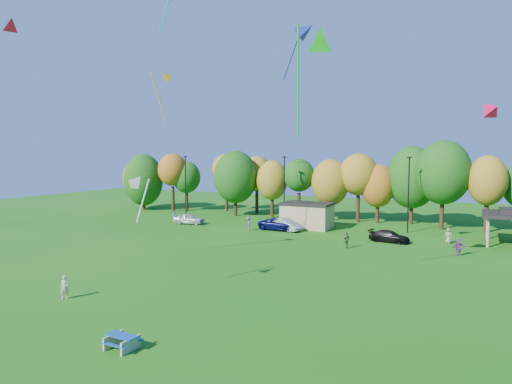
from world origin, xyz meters
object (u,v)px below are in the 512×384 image
at_px(car_d, 389,236).
at_px(car_c, 280,224).
at_px(picnic_table, 122,341).
at_px(car_b, 285,225).
at_px(kite_flyer, 65,287).
at_px(car_a, 189,219).

bearing_deg(car_d, car_c, 90.03).
distance_m(picnic_table, car_b, 35.61).
bearing_deg(kite_flyer, picnic_table, -59.73).
bearing_deg(car_a, picnic_table, -160.16).
bearing_deg(car_c, car_a, 94.38).
distance_m(picnic_table, kite_flyer, 9.69).
relative_size(kite_flyer, car_c, 0.29).
bearing_deg(car_a, car_c, -96.35).
bearing_deg(car_d, car_b, 89.84).
xyz_separation_m(car_c, car_d, (13.48, -1.93, -0.12)).
bearing_deg(car_c, picnic_table, -168.53).
bearing_deg(picnic_table, car_b, 102.65).
xyz_separation_m(picnic_table, car_b, (-6.04, 35.10, 0.35)).
distance_m(car_c, car_d, 13.62).
bearing_deg(kite_flyer, car_b, 51.27).
height_order(picnic_table, kite_flyer, kite_flyer).
xyz_separation_m(picnic_table, car_c, (-6.66, 35.14, 0.35)).
xyz_separation_m(car_b, car_c, (-0.62, 0.05, -0.00)).
height_order(picnic_table, car_c, car_c).
height_order(kite_flyer, car_a, kite_flyer).
xyz_separation_m(kite_flyer, car_b, (2.67, 30.86, -0.02)).
xyz_separation_m(car_a, car_c, (13.02, 0.83, 0.03)).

